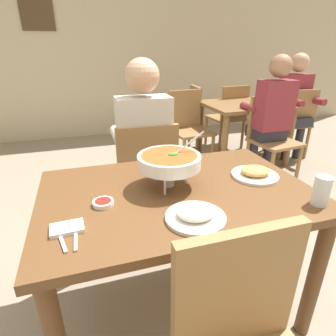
% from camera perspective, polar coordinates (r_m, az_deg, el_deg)
% --- Properties ---
extents(ground_plane, '(16.00, 16.00, 0.00)m').
position_cam_1_polar(ground_plane, '(1.79, 1.59, -25.89)').
color(ground_plane, gray).
extents(cafe_rear_partition, '(10.00, 0.10, 3.00)m').
position_cam_1_polar(cafe_rear_partition, '(4.77, -13.90, 24.54)').
color(cafe_rear_partition, beige).
rests_on(cafe_rear_partition, ground_plane).
extents(picture_frame_hung, '(0.44, 0.03, 0.56)m').
position_cam_1_polar(picture_frame_hung, '(4.74, -25.51, 27.55)').
color(picture_frame_hung, '#4C3823').
extents(dining_table_main, '(1.27, 0.83, 0.74)m').
position_cam_1_polar(dining_table_main, '(1.38, 1.88, -8.55)').
color(dining_table_main, brown).
rests_on(dining_table_main, ground_plane).
extents(chair_diner_main, '(0.44, 0.44, 0.90)m').
position_cam_1_polar(chair_diner_main, '(2.03, -4.64, -1.37)').
color(chair_diner_main, olive).
rests_on(chair_diner_main, ground_plane).
extents(diner_main, '(0.40, 0.45, 1.31)m').
position_cam_1_polar(diner_main, '(1.98, -5.08, 5.23)').
color(diner_main, '#2D2D38').
rests_on(diner_main, ground_plane).
extents(curry_bowl, '(0.33, 0.30, 0.26)m').
position_cam_1_polar(curry_bowl, '(1.31, 0.25, 1.41)').
color(curry_bowl, silver).
rests_on(curry_bowl, dining_table_main).
extents(rice_plate, '(0.24, 0.24, 0.06)m').
position_cam_1_polar(rice_plate, '(1.10, 5.68, -9.57)').
color(rice_plate, white).
rests_on(rice_plate, dining_table_main).
extents(appetizer_plate, '(0.24, 0.24, 0.06)m').
position_cam_1_polar(appetizer_plate, '(1.51, 17.47, -1.01)').
color(appetizer_plate, white).
rests_on(appetizer_plate, dining_table_main).
extents(sauce_dish, '(0.09, 0.09, 0.02)m').
position_cam_1_polar(sauce_dish, '(1.23, -13.20, -6.96)').
color(sauce_dish, white).
rests_on(sauce_dish, dining_table_main).
extents(napkin_folded, '(0.12, 0.09, 0.02)m').
position_cam_1_polar(napkin_folded, '(1.11, -20.06, -11.56)').
color(napkin_folded, white).
rests_on(napkin_folded, dining_table_main).
extents(fork_utensil, '(0.05, 0.17, 0.01)m').
position_cam_1_polar(fork_utensil, '(1.07, -21.17, -13.33)').
color(fork_utensil, silver).
rests_on(fork_utensil, dining_table_main).
extents(spoon_utensil, '(0.01, 0.17, 0.01)m').
position_cam_1_polar(spoon_utensil, '(1.07, -18.45, -13.07)').
color(spoon_utensil, silver).
rests_on(spoon_utensil, dining_table_main).
extents(drink_glass, '(0.07, 0.07, 0.13)m').
position_cam_1_polar(drink_glass, '(1.35, 28.97, -4.35)').
color(drink_glass, silver).
rests_on(drink_glass, dining_table_main).
extents(dining_table_far, '(1.00, 0.80, 0.74)m').
position_cam_1_polar(dining_table_far, '(3.62, 15.54, 10.65)').
color(dining_table_far, brown).
rests_on(dining_table_far, ground_plane).
extents(chair_bg_left, '(0.49, 0.49, 0.90)m').
position_cam_1_polar(chair_bg_left, '(3.22, 20.20, 6.72)').
color(chair_bg_left, olive).
rests_on(chair_bg_left, ground_plane).
extents(chair_bg_middle, '(0.48, 0.48, 0.90)m').
position_cam_1_polar(chair_bg_middle, '(3.98, 24.42, 9.05)').
color(chair_bg_middle, olive).
rests_on(chair_bg_middle, ground_plane).
extents(chair_bg_right, '(0.48, 0.48, 0.90)m').
position_cam_1_polar(chair_bg_right, '(3.42, 4.20, 9.02)').
color(chair_bg_right, olive).
rests_on(chair_bg_right, ground_plane).
extents(chair_bg_corner, '(0.48, 0.48, 0.90)m').
position_cam_1_polar(chair_bg_corner, '(3.84, 3.96, 10.62)').
color(chair_bg_corner, olive).
rests_on(chair_bg_corner, ground_plane).
extents(chair_bg_window, '(0.48, 0.48, 0.90)m').
position_cam_1_polar(chair_bg_window, '(4.06, 12.52, 10.83)').
color(chair_bg_window, olive).
rests_on(chair_bg_window, ground_plane).
extents(patron_bg_left, '(0.40, 0.45, 1.31)m').
position_cam_1_polar(patron_bg_left, '(3.15, 20.47, 10.77)').
color(patron_bg_left, '#2D2D38').
rests_on(patron_bg_left, ground_plane).
extents(patron_bg_middle, '(0.40, 0.45, 1.31)m').
position_cam_1_polar(patron_bg_middle, '(3.93, 24.69, 12.40)').
color(patron_bg_middle, '#2D2D38').
rests_on(patron_bg_middle, ground_plane).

